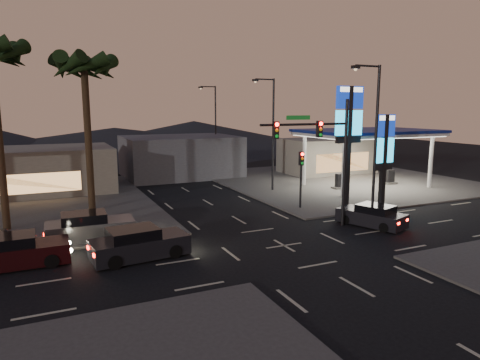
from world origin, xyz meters
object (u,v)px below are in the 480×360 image
gas_station (368,134)px  car_lane_a_front (138,244)px  car_lane_b_front (89,227)px  suv_station (372,216)px  car_lane_a_mid (15,252)px  pylon_sign_short (384,147)px  pylon_sign_tall (349,123)px  traffic_signal_mast (322,145)px

gas_station → car_lane_a_front: (-23.64, -10.67, -4.34)m
gas_station → car_lane_b_front: gas_station is taller
car_lane_a_front → gas_station: bearing=24.3°
gas_station → suv_station: (-8.87, -10.88, -4.43)m
gas_station → car_lane_a_mid: size_ratio=2.55×
gas_station → pylon_sign_short: (-5.00, -7.50, -0.42)m
pylon_sign_tall → car_lane_a_front: pylon_sign_tall is taller
pylon_sign_tall → pylon_sign_short: pylon_sign_tall is taller
traffic_signal_mast → suv_station: traffic_signal_mast is taller
gas_station → traffic_signal_mast: traffic_signal_mast is taller
traffic_signal_mast → suv_station: bearing=-14.5°
gas_station → traffic_signal_mast: size_ratio=1.53×
car_lane_b_front → suv_station: 17.29m
pylon_sign_short → car_lane_a_front: 19.31m
pylon_sign_short → car_lane_a_front: bearing=-170.3°
pylon_sign_short → car_lane_a_front: pylon_sign_short is taller
gas_station → car_lane_a_front: bearing=-155.7°
gas_station → car_lane_a_mid: gas_station is taller
car_lane_b_front → pylon_sign_tall: bearing=-0.2°
traffic_signal_mast → car_lane_a_front: size_ratio=1.59×
pylon_sign_short → car_lane_a_mid: size_ratio=1.46×
gas_station → traffic_signal_mast: (-12.24, -10.01, 0.15)m
traffic_signal_mast → car_lane_a_front: traffic_signal_mast is taller
gas_station → car_lane_a_mid: bearing=-162.1°
car_lane_a_front → car_lane_a_mid: 5.69m
pylon_sign_tall → pylon_sign_short: (2.50, -1.00, -1.74)m
gas_station → car_lane_b_front: bearing=-165.9°
pylon_sign_tall → suv_station: 7.35m
car_lane_a_front → car_lane_b_front: (-1.94, 4.23, 0.01)m
car_lane_a_front → pylon_sign_tall: bearing=14.5°
car_lane_b_front → suv_station: bearing=-14.9°
gas_station → pylon_sign_short: bearing=-123.7°
suv_station → pylon_sign_short: bearing=41.2°
car_lane_a_mid → pylon_sign_tall: bearing=7.6°
pylon_sign_tall → car_lane_a_mid: 22.60m
pylon_sign_tall → car_lane_b_front: 18.94m
traffic_signal_mast → suv_station: 5.75m
car_lane_a_mid → gas_station: bearing=17.9°
gas_station → pylon_sign_tall: (-7.50, -6.50, 1.31)m
pylon_sign_short → car_lane_a_front: size_ratio=1.40×
traffic_signal_mast → car_lane_a_front: bearing=-176.7°
gas_station → suv_station: 14.72m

